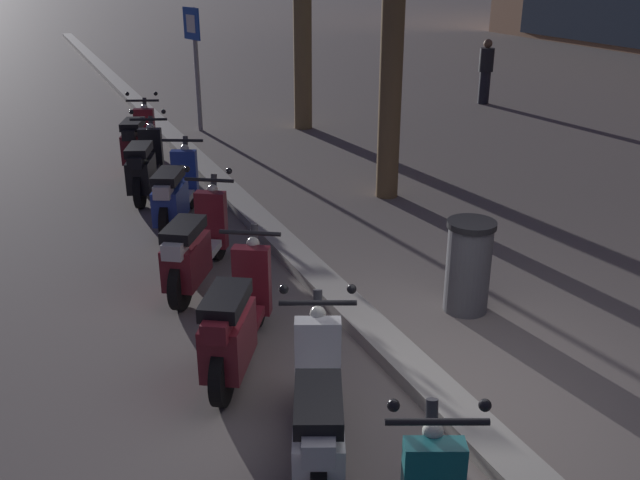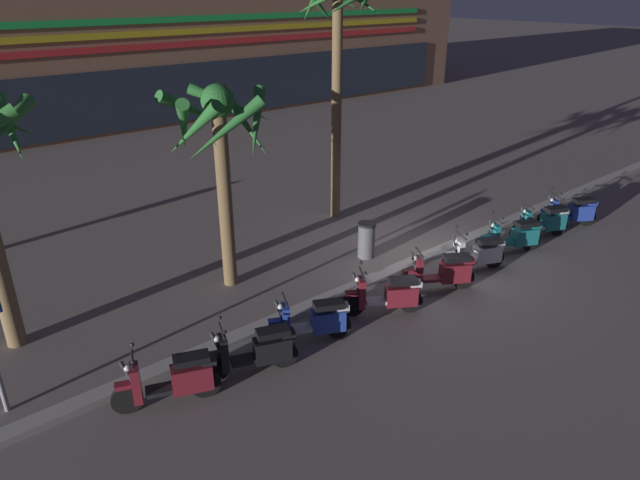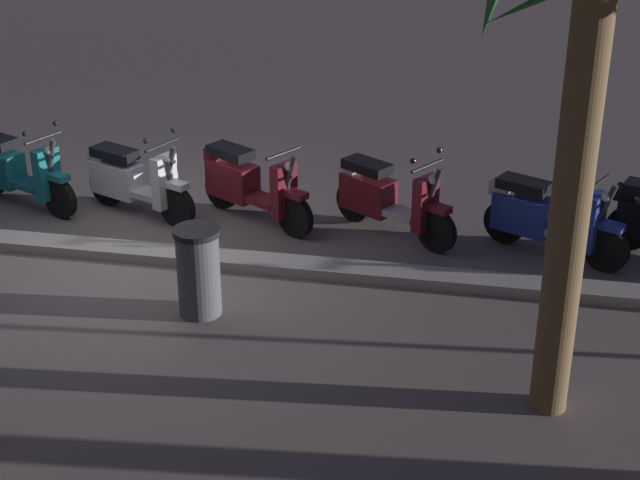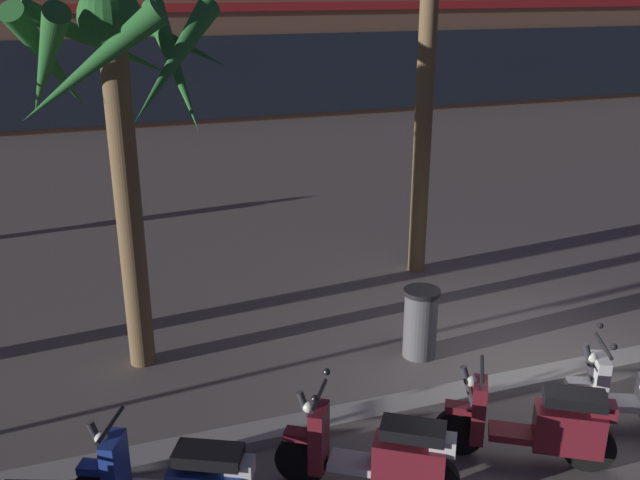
{
  "view_description": "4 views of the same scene",
  "coord_description": "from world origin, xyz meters",
  "px_view_note": "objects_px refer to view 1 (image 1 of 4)",
  "views": [
    {
      "loc": [
        3.95,
        -2.86,
        3.33
      ],
      "look_at": [
        -1.4,
        -0.49,
        0.95
      ],
      "focal_mm": 39.47,
      "sensor_mm": 36.0,
      "label": 1
    },
    {
      "loc": [
        -10.77,
        -8.47,
        6.5
      ],
      "look_at": [
        -2.63,
        1.26,
        0.8
      ],
      "focal_mm": 31.79,
      "sensor_mm": 36.0,
      "label": 2
    },
    {
      "loc": [
        -4.13,
        9.5,
        5.0
      ],
      "look_at": [
        -2.48,
        0.95,
        0.89
      ],
      "focal_mm": 54.96,
      "sensor_mm": 36.0,
      "label": 3
    },
    {
      "loc": [
        -5.24,
        -6.4,
        4.68
      ],
      "look_at": [
        -1.83,
        3.36,
        0.91
      ],
      "focal_mm": 39.7,
      "sensor_mm": 36.0,
      "label": 4
    }
  ],
  "objects_px": {
    "scooter_maroon_gap_after_mid": "(138,141)",
    "scooter_white_far_back": "(318,417)",
    "pedestrian_window_shopping": "(486,70)",
    "scooter_blue_mid_rear": "(175,194)",
    "litter_bin": "(468,266)",
    "scooter_maroon_second_in_line": "(195,248)",
    "scooter_maroon_mid_front": "(236,321)",
    "crossing_sign": "(195,55)",
    "scooter_black_last_in_row": "(145,167)"
  },
  "relations": [
    {
      "from": "scooter_black_last_in_row",
      "to": "scooter_maroon_second_in_line",
      "type": "height_order",
      "value": "same"
    },
    {
      "from": "pedestrian_window_shopping",
      "to": "litter_bin",
      "type": "distance_m",
      "value": 10.92
    },
    {
      "from": "scooter_maroon_gap_after_mid",
      "to": "litter_bin",
      "type": "height_order",
      "value": "scooter_maroon_gap_after_mid"
    },
    {
      "from": "scooter_maroon_second_in_line",
      "to": "crossing_sign",
      "type": "height_order",
      "value": "crossing_sign"
    },
    {
      "from": "scooter_maroon_second_in_line",
      "to": "pedestrian_window_shopping",
      "type": "relative_size",
      "value": 1.04
    },
    {
      "from": "scooter_maroon_second_in_line",
      "to": "scooter_blue_mid_rear",
      "type": "bearing_deg",
      "value": 173.17
    },
    {
      "from": "scooter_maroon_gap_after_mid",
      "to": "scooter_maroon_mid_front",
      "type": "relative_size",
      "value": 1.08
    },
    {
      "from": "scooter_maroon_second_in_line",
      "to": "scooter_maroon_mid_front",
      "type": "relative_size",
      "value": 0.98
    },
    {
      "from": "scooter_maroon_second_in_line",
      "to": "litter_bin",
      "type": "height_order",
      "value": "scooter_maroon_second_in_line"
    },
    {
      "from": "scooter_maroon_gap_after_mid",
      "to": "scooter_white_far_back",
      "type": "xyz_separation_m",
      "value": [
        8.04,
        -0.28,
        -0.02
      ]
    },
    {
      "from": "scooter_white_far_back",
      "to": "litter_bin",
      "type": "relative_size",
      "value": 1.71
    },
    {
      "from": "scooter_blue_mid_rear",
      "to": "crossing_sign",
      "type": "distance_m",
      "value": 5.63
    },
    {
      "from": "litter_bin",
      "to": "scooter_maroon_second_in_line",
      "type": "bearing_deg",
      "value": -124.47
    },
    {
      "from": "scooter_maroon_second_in_line",
      "to": "litter_bin",
      "type": "relative_size",
      "value": 1.65
    },
    {
      "from": "litter_bin",
      "to": "scooter_black_last_in_row",
      "type": "bearing_deg",
      "value": -155.59
    },
    {
      "from": "crossing_sign",
      "to": "litter_bin",
      "type": "bearing_deg",
      "value": 2.74
    },
    {
      "from": "scooter_black_last_in_row",
      "to": "scooter_blue_mid_rear",
      "type": "bearing_deg",
      "value": 4.66
    },
    {
      "from": "scooter_white_far_back",
      "to": "pedestrian_window_shopping",
      "type": "bearing_deg",
      "value": 139.25
    },
    {
      "from": "scooter_maroon_gap_after_mid",
      "to": "scooter_black_last_in_row",
      "type": "height_order",
      "value": "same"
    },
    {
      "from": "scooter_maroon_mid_front",
      "to": "scooter_maroon_gap_after_mid",
      "type": "bearing_deg",
      "value": 176.62
    },
    {
      "from": "scooter_maroon_gap_after_mid",
      "to": "scooter_white_far_back",
      "type": "height_order",
      "value": "same"
    },
    {
      "from": "scooter_maroon_mid_front",
      "to": "scooter_white_far_back",
      "type": "relative_size",
      "value": 0.99
    },
    {
      "from": "scooter_maroon_gap_after_mid",
      "to": "scooter_blue_mid_rear",
      "type": "bearing_deg",
      "value": -1.39
    },
    {
      "from": "scooter_blue_mid_rear",
      "to": "litter_bin",
      "type": "relative_size",
      "value": 1.72
    },
    {
      "from": "scooter_maroon_second_in_line",
      "to": "scooter_maroon_mid_front",
      "type": "bearing_deg",
      "value": -3.04
    },
    {
      "from": "scooter_white_far_back",
      "to": "litter_bin",
      "type": "xyz_separation_m",
      "value": [
        -1.59,
        2.32,
        0.04
      ]
    },
    {
      "from": "scooter_maroon_gap_after_mid",
      "to": "scooter_blue_mid_rear",
      "type": "height_order",
      "value": "scooter_maroon_gap_after_mid"
    },
    {
      "from": "scooter_maroon_second_in_line",
      "to": "pedestrian_window_shopping",
      "type": "height_order",
      "value": "pedestrian_window_shopping"
    },
    {
      "from": "scooter_blue_mid_rear",
      "to": "scooter_white_far_back",
      "type": "xyz_separation_m",
      "value": [
        5.07,
        -0.21,
        -0.01
      ]
    },
    {
      "from": "scooter_blue_mid_rear",
      "to": "crossing_sign",
      "type": "relative_size",
      "value": 0.68
    },
    {
      "from": "scooter_maroon_gap_after_mid",
      "to": "crossing_sign",
      "type": "height_order",
      "value": "crossing_sign"
    },
    {
      "from": "scooter_maroon_mid_front",
      "to": "scooter_black_last_in_row",
      "type": "bearing_deg",
      "value": 177.75
    },
    {
      "from": "scooter_maroon_mid_front",
      "to": "pedestrian_window_shopping",
      "type": "height_order",
      "value": "pedestrian_window_shopping"
    },
    {
      "from": "scooter_white_far_back",
      "to": "scooter_maroon_gap_after_mid",
      "type": "bearing_deg",
      "value": 178.01
    },
    {
      "from": "scooter_maroon_gap_after_mid",
      "to": "scooter_maroon_second_in_line",
      "type": "height_order",
      "value": "same"
    },
    {
      "from": "pedestrian_window_shopping",
      "to": "scooter_maroon_gap_after_mid",
      "type": "bearing_deg",
      "value": -75.21
    },
    {
      "from": "litter_bin",
      "to": "pedestrian_window_shopping",
      "type": "bearing_deg",
      "value": 143.03
    },
    {
      "from": "pedestrian_window_shopping",
      "to": "litter_bin",
      "type": "xyz_separation_m",
      "value": [
        8.72,
        -6.57,
        -0.3
      ]
    },
    {
      "from": "scooter_maroon_second_in_line",
      "to": "crossing_sign",
      "type": "distance_m",
      "value": 7.46
    },
    {
      "from": "scooter_maroon_gap_after_mid",
      "to": "scooter_maroon_mid_front",
      "type": "bearing_deg",
      "value": -3.38
    },
    {
      "from": "scooter_black_last_in_row",
      "to": "crossing_sign",
      "type": "distance_m",
      "value": 4.36
    },
    {
      "from": "scooter_maroon_mid_front",
      "to": "scooter_white_far_back",
      "type": "bearing_deg",
      "value": 4.19
    },
    {
      "from": "scooter_black_last_in_row",
      "to": "crossing_sign",
      "type": "relative_size",
      "value": 0.72
    },
    {
      "from": "scooter_blue_mid_rear",
      "to": "pedestrian_window_shopping",
      "type": "height_order",
      "value": "pedestrian_window_shopping"
    },
    {
      "from": "scooter_maroon_mid_front",
      "to": "pedestrian_window_shopping",
      "type": "xyz_separation_m",
      "value": [
        -8.85,
        9.0,
        0.32
      ]
    },
    {
      "from": "scooter_black_last_in_row",
      "to": "scooter_maroon_second_in_line",
      "type": "bearing_deg",
      "value": -1.84
    },
    {
      "from": "crossing_sign",
      "to": "scooter_white_far_back",
      "type": "bearing_deg",
      "value": -10.45
    },
    {
      "from": "scooter_black_last_in_row",
      "to": "litter_bin",
      "type": "relative_size",
      "value": 1.82
    },
    {
      "from": "scooter_blue_mid_rear",
      "to": "scooter_maroon_second_in_line",
      "type": "height_order",
      "value": "scooter_maroon_second_in_line"
    },
    {
      "from": "scooter_maroon_mid_front",
      "to": "crossing_sign",
      "type": "height_order",
      "value": "crossing_sign"
    }
  ]
}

